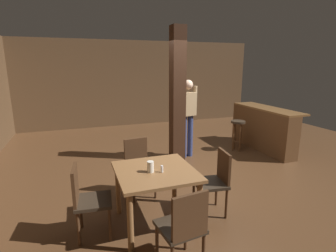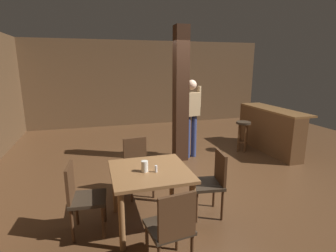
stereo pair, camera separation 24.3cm
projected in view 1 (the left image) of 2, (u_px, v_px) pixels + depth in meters
ground_plane at (199, 172)px, 5.11m from camera, size 10.80×10.80×0.00m
wall_back at (141, 83)px, 8.91m from camera, size 8.00×0.10×2.80m
pillar at (177, 96)px, 5.49m from camera, size 0.28×0.28×2.80m
dining_table at (156, 179)px, 3.31m from camera, size 0.97×0.97×0.75m
chair_north at (139, 164)px, 4.13m from camera, size 0.47×0.47×0.89m
chair_east at (215, 179)px, 3.60m from camera, size 0.47×0.47×0.89m
chair_south at (184, 226)px, 2.55m from camera, size 0.47×0.47×0.89m
chair_west at (87, 198)px, 3.10m from camera, size 0.46×0.46×0.89m
napkin_cup at (150, 167)px, 3.21m from camera, size 0.08×0.08×0.14m
salt_shaker at (162, 169)px, 3.21m from camera, size 0.03×0.03×0.09m
standing_person at (188, 113)px, 5.72m from camera, size 0.47×0.25×1.72m
bar_counter at (262, 128)px, 6.38m from camera, size 0.56×1.98×1.02m
bar_stool_near at (238, 128)px, 6.25m from camera, size 0.33×0.33×0.73m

